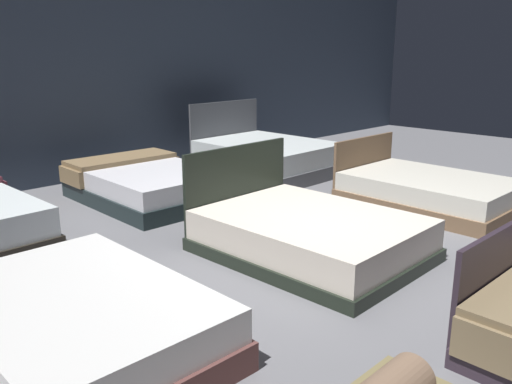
{
  "coord_description": "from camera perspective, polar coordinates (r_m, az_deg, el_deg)",
  "views": [
    {
      "loc": [
        -3.84,
        -2.94,
        1.98
      ],
      "look_at": [
        -0.18,
        0.74,
        0.59
      ],
      "focal_mm": 37.13,
      "sensor_mm": 36.0,
      "label": 1
    }
  ],
  "objects": [
    {
      "name": "ground_plane",
      "position": [
        5.23,
        7.15,
        -7.52
      ],
      "size": [
        18.0,
        18.0,
        0.02
      ],
      "primitive_type": "cube",
      "color": "slate"
    },
    {
      "name": "bed_8",
      "position": [
        8.79,
        1.13,
        3.79
      ],
      "size": [
        1.69,
        2.15,
        1.12
      ],
      "rotation": [
        0.0,
        0.0,
        0.01
      ],
      "color": "#4D4F54",
      "rests_on": "ground_plane"
    },
    {
      "name": "bed_7",
      "position": [
        7.34,
        -11.56,
        0.89
      ],
      "size": [
        1.61,
        2.14,
        0.51
      ],
      "rotation": [
        0.0,
        0.0,
        -0.02
      ],
      "color": "black",
      "rests_on": "ground_plane"
    },
    {
      "name": "bed_5",
      "position": [
        7.23,
        18.0,
        0.08
      ],
      "size": [
        1.47,
        2.11,
        0.81
      ],
      "rotation": [
        0.0,
        0.0,
        -0.01
      ],
      "color": "brown",
      "rests_on": "ground_plane"
    },
    {
      "name": "bed_3",
      "position": [
        3.85,
        -18.66,
        -13.21
      ],
      "size": [
        1.44,
        2.04,
        0.44
      ],
      "rotation": [
        0.0,
        0.0,
        -0.01
      ],
      "color": "brown",
      "rests_on": "ground_plane"
    },
    {
      "name": "showroom_back_wall",
      "position": [
        8.62,
        -18.95,
        12.69
      ],
      "size": [
        18.0,
        0.06,
        3.5
      ],
      "primitive_type": "cube",
      "color": "#333D4C",
      "rests_on": "ground_plane"
    },
    {
      "name": "bed_4",
      "position": [
        5.3,
        5.59,
        -4.47
      ],
      "size": [
        1.63,
        2.14,
        0.98
      ],
      "rotation": [
        0.0,
        0.0,
        0.02
      ],
      "color": "black",
      "rests_on": "ground_plane"
    }
  ]
}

